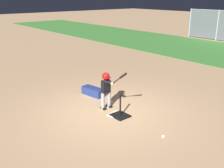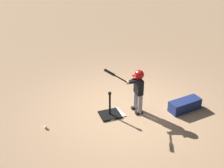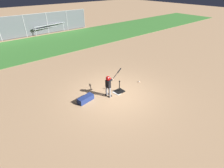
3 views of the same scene
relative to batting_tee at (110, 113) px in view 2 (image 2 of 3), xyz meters
The scene contains 6 objects.
ground_plane 0.39m from the batting_tee, behind, with size 90.00×90.00×0.00m, color tan.
home_plate 0.13m from the batting_tee, behind, with size 0.44×0.44×0.02m, color white.
batting_tee is the anchor object (origin of this frame).
batter_child 0.96m from the batting_tee, behind, with size 1.01×0.36×1.34m.
baseball 1.59m from the batting_tee, ahead, with size 0.07×0.07×0.07m, color white.
equipment_bag 1.92m from the batting_tee, 168.07° to the left, with size 0.84×0.32×0.28m, color navy.
Camera 2 is at (2.48, 6.11, 4.41)m, focal length 50.00 mm.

